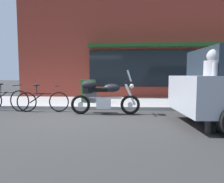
% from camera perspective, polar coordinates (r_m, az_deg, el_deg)
% --- Properties ---
extents(ground_plane, '(80.00, 80.00, 0.00)m').
position_cam_1_polar(ground_plane, '(5.81, -10.29, -7.49)').
color(ground_plane, '#303030').
extents(touring_motorcycle, '(2.16, 0.64, 1.38)m').
position_cam_1_polar(touring_motorcycle, '(6.19, -3.17, -1.09)').
color(touring_motorcycle, black).
rests_on(touring_motorcycle, ground_plane).
extents(parked_bicycle, '(1.73, 0.48, 0.92)m').
position_cam_1_polar(parked_bicycle, '(6.99, -19.38, -2.56)').
color(parked_bicycle, black).
rests_on(parked_bicycle, ground_plane).
extents(pedestrian_walking, '(0.48, 0.54, 1.76)m').
position_cam_1_polar(pedestrian_walking, '(4.65, 27.05, 2.79)').
color(pedestrian_walking, '#292929').
rests_on(pedestrian_walking, ground_plane).
extents(sandwich_board_sign, '(0.55, 0.41, 0.92)m').
position_cam_1_polar(sandwich_board_sign, '(8.00, -6.88, 0.13)').
color(sandwich_board_sign, '#1E511E').
rests_on(sandwich_board_sign, sidewalk_curb).
extents(second_bicycle_by_cafe, '(1.74, 0.48, 0.95)m').
position_cam_1_polar(second_bicycle_by_cafe, '(7.65, -28.28, -2.08)').
color(second_bicycle_by_cafe, black).
rests_on(second_bicycle_by_cafe, ground_plane).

